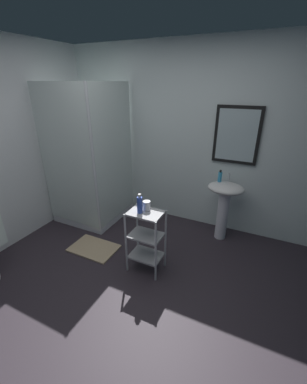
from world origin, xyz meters
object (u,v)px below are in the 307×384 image
object	(u,v)px
storage_cart	(146,237)
pedestal_sink	(224,200)
hand_soap_bottle	(220,177)
shower_stall	(94,192)
shampoo_bottle_blue	(140,205)
rinse_cup	(147,206)
bath_mat	(94,248)

from	to	relation	value
storage_cart	pedestal_sink	bearing A→B (deg)	57.32
pedestal_sink	storage_cart	bearing A→B (deg)	-122.68
hand_soap_bottle	shower_stall	bearing A→B (deg)	-168.61
storage_cart	shampoo_bottle_blue	size ratio (longest dim) A/B	3.44
storage_cart	hand_soap_bottle	size ratio (longest dim) A/B	4.75
pedestal_sink	rinse_cup	xyz separation A→B (m)	(-0.66, -0.95, 0.21)
shower_stall	hand_soap_bottle	world-z (taller)	shower_stall
shower_stall	bath_mat	size ratio (longest dim) A/B	3.33
storage_cart	hand_soap_bottle	bearing A→B (deg)	62.16
storage_cart	bath_mat	xyz separation A→B (m)	(-0.78, 0.02, -0.43)
hand_soap_bottle	rinse_cup	size ratio (longest dim) A/B	1.51
hand_soap_bottle	shampoo_bottle_blue	distance (m)	1.22
pedestal_sink	hand_soap_bottle	world-z (taller)	hand_soap_bottle
pedestal_sink	storage_cart	xyz separation A→B (m)	(-0.64, -1.00, -0.14)
pedestal_sink	shampoo_bottle_blue	distance (m)	1.27
storage_cart	bath_mat	distance (m)	0.89
bath_mat	rinse_cup	bearing A→B (deg)	2.26
storage_cart	rinse_cup	bearing A→B (deg)	103.73
rinse_cup	bath_mat	world-z (taller)	rinse_cup
shampoo_bottle_blue	pedestal_sink	bearing A→B (deg)	56.20
shower_stall	storage_cart	world-z (taller)	shower_stall
shampoo_bottle_blue	rinse_cup	size ratio (longest dim) A/B	2.08
pedestal_sink	rinse_cup	distance (m)	1.18
storage_cart	bath_mat	size ratio (longest dim) A/B	1.23
shower_stall	shampoo_bottle_blue	size ratio (longest dim) A/B	9.31
shampoo_bottle_blue	rinse_cup	distance (m)	0.10
shampoo_bottle_blue	hand_soap_bottle	bearing A→B (deg)	60.81
shampoo_bottle_blue	bath_mat	bearing A→B (deg)	175.83
shower_stall	rinse_cup	size ratio (longest dim) A/B	19.34
bath_mat	pedestal_sink	bearing A→B (deg)	34.56
hand_soap_bottle	shampoo_bottle_blue	xyz separation A→B (m)	(-0.60, -1.07, -0.04)
shower_stall	pedestal_sink	xyz separation A→B (m)	(1.88, 0.33, 0.12)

